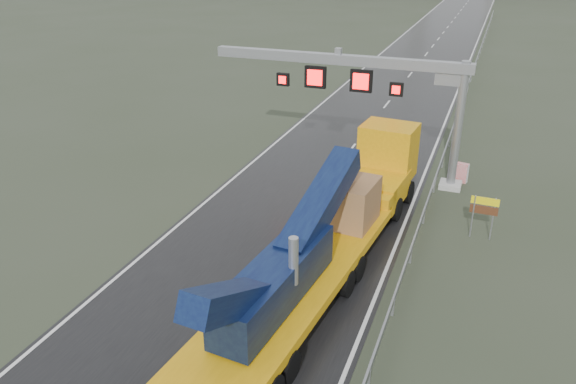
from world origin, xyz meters
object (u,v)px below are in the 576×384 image
at_px(heavy_haul_truck, 335,222).
at_px(exit_sign_pair, 484,209).
at_px(striped_barrier, 462,173).
at_px(sign_gantry, 374,83).

xyz_separation_m(heavy_haul_truck, exit_sign_pair, (5.92, 4.44, -0.41)).
bearing_deg(striped_barrier, heavy_haul_truck, -98.90).
xyz_separation_m(exit_sign_pair, striped_barrier, (-1.44, 6.64, -0.94)).
bearing_deg(sign_gantry, striped_barrier, 11.40).
relative_size(sign_gantry, exit_sign_pair, 6.89).
height_order(heavy_haul_truck, exit_sign_pair, heavy_haul_truck).
relative_size(heavy_haul_truck, striped_barrier, 18.65).
distance_m(sign_gantry, heavy_haul_truck, 10.70).
xyz_separation_m(heavy_haul_truck, striped_barrier, (4.49, 11.08, -1.35)).
bearing_deg(striped_barrier, exit_sign_pair, -64.67).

